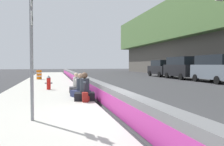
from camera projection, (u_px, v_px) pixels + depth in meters
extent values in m
plane|color=#353538|center=(121.00, 117.00, 7.42)|extent=(160.00, 160.00, 0.00)
cube|color=#B5B2A8|center=(35.00, 120.00, 6.76)|extent=(80.00, 4.40, 0.14)
cube|color=slate|center=(121.00, 104.00, 7.40)|extent=(76.00, 0.44, 0.85)
cube|color=#B2338C|center=(115.00, 106.00, 7.35)|extent=(74.48, 0.01, 0.54)
cylinder|color=gray|center=(32.00, 55.00, 6.35)|extent=(0.09, 0.09, 3.60)
cube|color=white|center=(32.00, 0.00, 6.30)|extent=(0.44, 0.02, 0.36)
cube|color=black|center=(32.00, 0.00, 6.30)|extent=(0.30, 0.01, 0.10)
cube|color=white|center=(32.00, 19.00, 6.32)|extent=(0.44, 0.02, 0.36)
cube|color=black|center=(32.00, 19.00, 6.32)|extent=(0.30, 0.01, 0.10)
cylinder|color=red|center=(49.00, 84.00, 14.25)|extent=(0.24, 0.24, 0.72)
cone|color=gray|center=(49.00, 77.00, 14.23)|extent=(0.26, 0.26, 0.16)
cylinder|color=gray|center=(51.00, 83.00, 14.29)|extent=(0.10, 0.12, 0.10)
cylinder|color=gray|center=(46.00, 83.00, 14.21)|extent=(0.10, 0.12, 0.10)
cube|color=black|center=(85.00, 96.00, 10.05)|extent=(0.85, 0.96, 0.32)
cylinder|color=#333842|center=(85.00, 86.00, 10.03)|extent=(0.41, 0.41, 0.61)
sphere|color=brown|center=(85.00, 75.00, 10.02)|extent=(0.27, 0.27, 0.27)
cylinder|color=#333842|center=(85.00, 86.00, 10.26)|extent=(0.33, 0.19, 0.54)
cylinder|color=#333842|center=(85.00, 88.00, 9.81)|extent=(0.33, 0.19, 0.54)
cube|color=#23284C|center=(81.00, 93.00, 11.15)|extent=(0.89, 0.97, 0.30)
cylinder|color=#333842|center=(80.00, 84.00, 11.13)|extent=(0.39, 0.39, 0.57)
sphere|color=tan|center=(80.00, 76.00, 11.12)|extent=(0.25, 0.25, 0.25)
cylinder|color=#333842|center=(79.00, 85.00, 11.32)|extent=(0.32, 0.21, 0.50)
cylinder|color=#333842|center=(82.00, 86.00, 10.95)|extent=(0.32, 0.21, 0.50)
cube|color=black|center=(80.00, 91.00, 12.15)|extent=(0.66, 0.77, 0.29)
cylinder|color=beige|center=(80.00, 83.00, 12.13)|extent=(0.36, 0.36, 0.54)
sphere|color=beige|center=(80.00, 76.00, 12.12)|extent=(0.24, 0.24, 0.24)
cylinder|color=beige|center=(80.00, 84.00, 12.33)|extent=(0.28, 0.13, 0.47)
cylinder|color=beige|center=(81.00, 85.00, 11.94)|extent=(0.28, 0.13, 0.47)
cube|color=#424247|center=(76.00, 89.00, 13.04)|extent=(0.72, 0.82, 0.29)
cylinder|color=beige|center=(76.00, 82.00, 13.03)|extent=(0.37, 0.37, 0.55)
sphere|color=beige|center=(76.00, 75.00, 13.01)|extent=(0.24, 0.24, 0.24)
cylinder|color=beige|center=(76.00, 83.00, 13.23)|extent=(0.29, 0.15, 0.48)
cylinder|color=beige|center=(76.00, 83.00, 12.83)|extent=(0.29, 0.15, 0.48)
cube|color=maroon|center=(85.00, 97.00, 9.53)|extent=(0.32, 0.22, 0.40)
cube|color=maroon|center=(88.00, 98.00, 9.56)|extent=(0.22, 0.06, 0.20)
cylinder|color=orange|center=(39.00, 75.00, 24.05)|extent=(0.52, 0.52, 0.95)
cylinder|color=white|center=(39.00, 73.00, 24.04)|extent=(0.54, 0.54, 0.10)
cylinder|color=white|center=(39.00, 76.00, 24.05)|extent=(0.54, 0.54, 0.10)
cube|color=slate|center=(215.00, 72.00, 21.26)|extent=(5.17, 2.14, 1.30)
cube|color=black|center=(216.00, 60.00, 21.12)|extent=(4.16, 1.91, 0.90)
cylinder|color=black|center=(195.00, 78.00, 22.68)|extent=(0.73, 0.25, 0.72)
cylinder|color=black|center=(212.00, 78.00, 23.07)|extent=(0.73, 0.25, 0.72)
cylinder|color=black|center=(217.00, 80.00, 19.49)|extent=(0.73, 0.25, 0.72)
cube|color=black|center=(181.00, 70.00, 26.70)|extent=(5.12, 2.01, 1.30)
cube|color=black|center=(182.00, 61.00, 26.56)|extent=(4.12, 1.81, 0.90)
cylinder|color=black|center=(167.00, 75.00, 28.08)|extent=(0.72, 0.23, 0.72)
cylinder|color=black|center=(181.00, 75.00, 28.53)|extent=(0.72, 0.23, 0.72)
cylinder|color=black|center=(181.00, 77.00, 24.91)|extent=(0.72, 0.23, 0.72)
cylinder|color=black|center=(196.00, 77.00, 25.36)|extent=(0.72, 0.23, 0.72)
cube|color=black|center=(161.00, 70.00, 32.06)|extent=(4.81, 1.94, 1.10)
cube|color=black|center=(161.00, 63.00, 31.93)|extent=(3.11, 1.74, 0.80)
cylinder|color=black|center=(150.00, 73.00, 33.33)|extent=(0.76, 0.22, 0.76)
cylinder|color=black|center=(162.00, 73.00, 33.79)|extent=(0.76, 0.22, 0.76)
cylinder|color=black|center=(160.00, 74.00, 30.36)|extent=(0.76, 0.22, 0.76)
cylinder|color=black|center=(172.00, 74.00, 30.82)|extent=(0.76, 0.22, 0.76)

